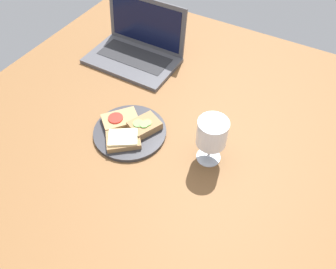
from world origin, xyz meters
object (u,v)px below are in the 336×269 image
object	(u,v)px
wine_glass	(212,134)
sandwich_with_cucumber	(145,125)
sandwich_with_cheese	(123,139)
laptop	(137,48)
plate	(130,132)
sandwich_with_tomato	(120,120)

from	to	relation	value
wine_glass	sandwich_with_cucumber	bearing A→B (deg)	-178.86
wine_glass	sandwich_with_cheese	bearing A→B (deg)	-161.31
sandwich_with_cheese	laptop	bearing A→B (deg)	117.93
plate	laptop	world-z (taller)	laptop
sandwich_with_cucumber	laptop	size ratio (longest dim) A/B	0.33
wine_glass	laptop	distance (cm)	56.44
sandwich_with_cheese	sandwich_with_tomato	distance (cm)	8.52
plate	sandwich_with_cheese	distance (cm)	5.26
laptop	wine_glass	bearing A→B (deg)	-34.25
sandwich_with_cheese	sandwich_with_tomato	xyz separation A→B (cm)	(-5.70, 6.33, -0.08)
sandwich_with_tomato	plate	bearing A→B (deg)	-17.67
laptop	sandwich_with_cucumber	bearing A→B (deg)	-53.22
plate	sandwich_with_cucumber	size ratio (longest dim) A/B	2.06
plate	sandwich_with_cucumber	world-z (taller)	sandwich_with_cucumber
plate	sandwich_with_tomato	distance (cm)	5.26
laptop	sandwich_with_cheese	bearing A→B (deg)	-62.07
sandwich_with_cheese	wine_glass	distance (cm)	27.79
plate	sandwich_with_cheese	size ratio (longest dim) A/B	1.82
sandwich_with_cheese	wine_glass	bearing A→B (deg)	18.69
plate	wine_glass	distance (cm)	28.26
sandwich_with_cheese	sandwich_with_tomato	world-z (taller)	same
sandwich_with_tomato	sandwich_with_cheese	bearing A→B (deg)	-47.96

